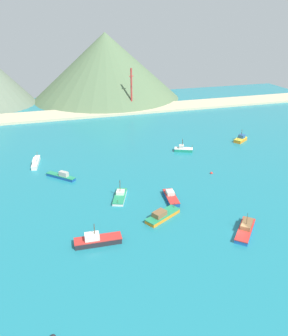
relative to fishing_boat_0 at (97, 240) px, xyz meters
name	(u,v)px	position (x,y,z in m)	size (l,w,h in m)	color
ground	(189,182)	(33.49, 23.48, -1.25)	(260.00, 280.00, 0.50)	teal
fishing_boat_0	(97,240)	(0.00, 0.00, 0.00)	(11.02, 3.57, 5.43)	#232328
fishing_boat_1	(162,215)	(17.94, 5.70, -0.14)	(10.75, 7.91, 2.49)	orange
fishing_boat_2	(246,229)	(35.26, -5.99, -0.14)	(9.76, 10.21, 5.42)	#1E5BA8
fishing_boat_3	(183,149)	(41.99, 48.19, -0.12)	(7.48, 5.20, 4.95)	#198466
fishing_boat_4	(171,197)	(23.70, 14.22, -0.18)	(3.85, 9.25, 2.31)	#14478C
fishing_boat_5	(36,162)	(-12.94, 51.42, -0.04)	(3.32, 11.08, 2.83)	silver
fishing_boat_6	(120,196)	(9.99, 19.33, -0.36)	(6.26, 9.85, 5.45)	silver
fishing_boat_7	(62,176)	(-5.11, 37.63, -0.18)	(9.02, 9.02, 2.53)	#14478C
fishing_boat_9	(241,139)	(69.62, 51.80, -0.01)	(7.37, 6.33, 5.14)	orange
buoy_1	(211,173)	(43.03, 26.60, -0.84)	(0.90, 0.90, 0.90)	red
beach_strip	(122,110)	(33.49, 114.26, -0.40)	(247.00, 18.73, 1.20)	#C6B793
hill_central	(106,66)	(32.73, 150.91, 18.72)	(91.72, 91.72, 39.44)	#56704C
radio_tower	(131,90)	(38.68, 112.59, 10.81)	(2.32, 1.85, 23.16)	#B7332D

